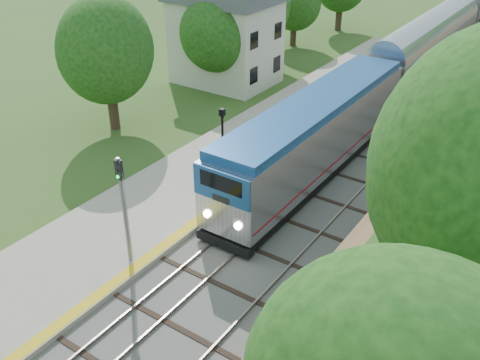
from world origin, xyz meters
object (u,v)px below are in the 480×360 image
Objects in this scene: lamppost_far at (223,148)px; signal_platform at (123,200)px; signal_farside at (455,112)px; station_building at (226,34)px.

lamppost_far is 8.69m from signal_platform.
lamppost_far is at bearing -136.13° from signal_farside.
station_building is 20.81m from signal_farside.
station_building reaches higher than signal_platform.
signal_farside is (20.20, -4.97, -0.52)m from station_building.
lamppost_far is 0.82× the size of signal_platform.
station_building reaches higher than lamppost_far.
station_building reaches higher than signal_farside.
station_building is 25.66m from signal_platform.
lamppost_far is (10.20, -14.59, -1.78)m from station_building.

